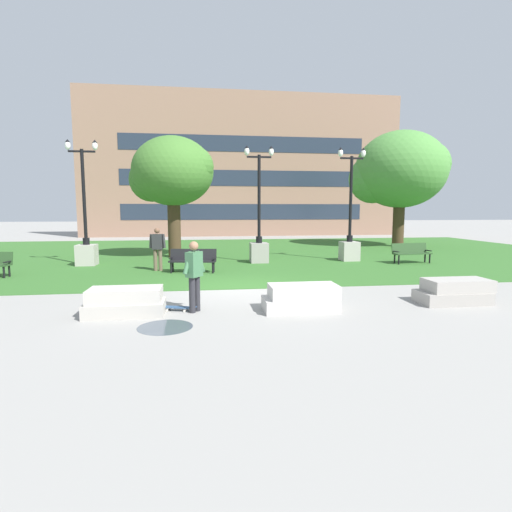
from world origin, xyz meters
name	(u,v)px	position (x,y,z in m)	size (l,w,h in m)	color
ground_plane	(241,289)	(0.00, 0.00, 0.00)	(140.00, 140.00, 0.00)	gray
grass_lawn	(224,253)	(0.00, 10.00, 0.01)	(40.00, 20.00, 0.02)	#336628
concrete_block_center	(125,302)	(-2.98, -2.61, 0.31)	(1.80, 0.90, 0.64)	#B2ADA3
concrete_block_left	(302,298)	(1.21, -2.75, 0.31)	(1.80, 0.90, 0.64)	#BCB7B2
concrete_block_right	(454,292)	(5.39, -2.54, 0.31)	(1.86, 0.90, 0.64)	#9E9991
person_skateboarder	(194,272)	(-1.38, -2.53, 0.96)	(0.56, 0.52, 1.71)	#28282D
skateboard	(177,307)	(-1.81, -2.37, 0.09)	(1.04, 0.47, 0.14)	#2D4C75
puddle	(165,327)	(-1.98, -3.73, 0.00)	(1.16, 1.16, 0.01)	#47515B
park_bench_near_left	(193,259)	(-1.55, 3.48, 0.54)	(1.86, 0.79, 0.90)	black
park_bench_far_left	(411,252)	(8.21, 4.83, 0.54)	(1.85, 0.75, 0.90)	#284723
lamp_post_left	(86,241)	(-6.20, 6.09, 1.10)	(1.32, 0.80, 5.38)	#ADA89E
lamp_post_center	(350,238)	(5.76, 6.08, 1.08)	(1.32, 0.80, 5.28)	#ADA89E
lamp_post_right	(259,239)	(1.40, 5.97, 1.08)	(1.32, 0.80, 5.26)	gray
tree_near_left	(399,171)	(11.51, 12.68, 4.91)	(6.07, 5.78, 7.43)	#42301E
tree_near_right	(172,173)	(-2.63, 8.54, 4.26)	(4.24, 4.03, 6.03)	#42301E
person_bystander_near_lawn	(157,247)	(-2.95, 4.06, 0.98)	(0.67, 0.30, 1.71)	brown
building_facade_distant	(244,165)	(2.65, 24.50, 6.40)	(28.97, 1.03, 12.82)	#8E6B56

